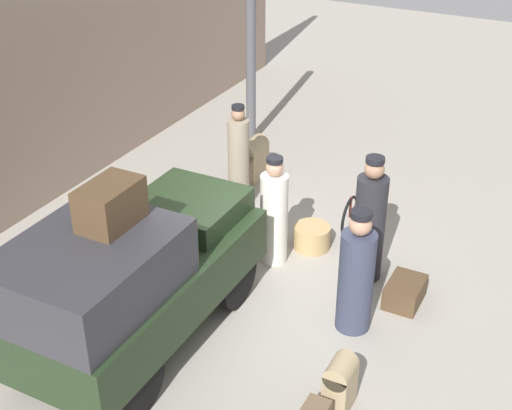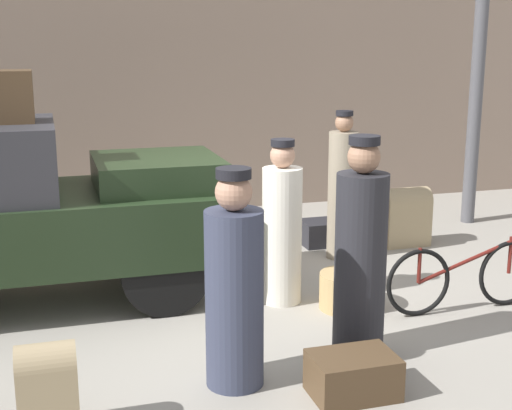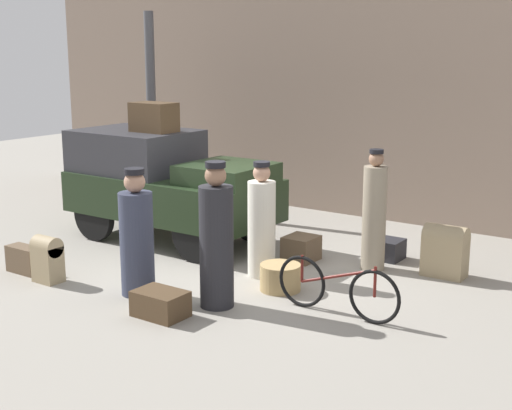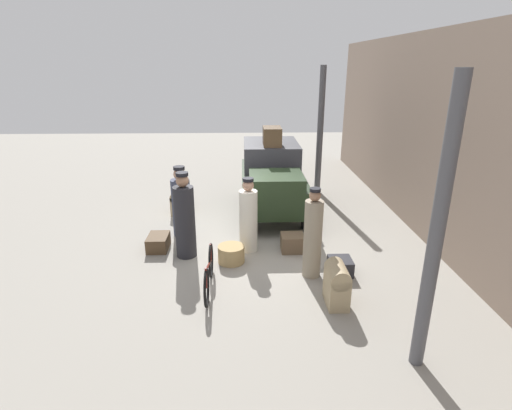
# 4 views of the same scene
# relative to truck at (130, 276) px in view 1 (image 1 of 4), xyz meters

# --- Properties ---
(ground_plane) EXTENTS (30.00, 30.00, 0.00)m
(ground_plane) POSITION_rel_truck_xyz_m (1.97, -0.70, -0.98)
(ground_plane) COLOR gray
(station_building_facade) EXTENTS (16.00, 0.15, 4.50)m
(station_building_facade) POSITION_rel_truck_xyz_m (1.97, 3.38, 1.27)
(station_building_facade) COLOR gray
(station_building_facade) RESTS_ON ground
(canopy_pillar_right) EXTENTS (0.18, 0.18, 3.77)m
(canopy_pillar_right) POSITION_rel_truck_xyz_m (5.88, 1.54, 0.90)
(canopy_pillar_right) COLOR #4C4C51
(canopy_pillar_right) RESTS_ON ground
(truck) EXTENTS (3.47, 1.59, 1.77)m
(truck) POSITION_rel_truck_xyz_m (0.00, 0.00, 0.00)
(truck) COLOR black
(truck) RESTS_ON ground
(bicycle) EXTENTS (1.62, 0.04, 0.69)m
(bicycle) POSITION_rel_truck_xyz_m (3.96, -1.38, -0.65)
(bicycle) COLOR black
(bicycle) RESTS_ON ground
(wicker_basket) EXTENTS (0.54, 0.54, 0.35)m
(wicker_basket) POSITION_rel_truck_xyz_m (2.92, -1.02, -0.81)
(wicker_basket) COLOR tan
(wicker_basket) RESTS_ON ground
(conductor_in_dark_uniform) EXTENTS (0.34, 0.34, 1.73)m
(conductor_in_dark_uniform) POSITION_rel_truck_xyz_m (3.51, 0.51, -0.18)
(conductor_in_dark_uniform) COLOR gray
(conductor_in_dark_uniform) RESTS_ON ground
(porter_lifting_near_truck) EXTENTS (0.42, 0.42, 1.80)m
(porter_lifting_near_truck) POSITION_rel_truck_xyz_m (2.61, -1.96, -0.16)
(porter_lifting_near_truck) COLOR #232328
(porter_lifting_near_truck) RESTS_ON ground
(porter_standing_middle) EXTENTS (0.43, 0.43, 1.64)m
(porter_standing_middle) POSITION_rel_truck_xyz_m (1.50, -2.19, -0.24)
(porter_standing_middle) COLOR #33384C
(porter_standing_middle) RESTS_ON ground
(porter_carrying_trunk) EXTENTS (0.38, 0.38, 1.61)m
(porter_carrying_trunk) POSITION_rel_truck_xyz_m (2.38, -0.66, -0.25)
(porter_carrying_trunk) COLOR silver
(porter_carrying_trunk) RESTS_ON ground
(suitcase_tan_flat) EXTENTS (0.46, 0.43, 0.30)m
(suitcase_tan_flat) POSITION_rel_truck_xyz_m (3.47, 1.07, -0.83)
(suitcase_tan_flat) COLOR #232328
(suitcase_tan_flat) RESTS_ON ground
(trunk_large_brown) EXTENTS (0.61, 0.43, 0.31)m
(trunk_large_brown) POSITION_rel_truck_xyz_m (2.27, -2.61, -0.82)
(trunk_large_brown) COLOR #4C3823
(trunk_large_brown) RESTS_ON ground
(trunk_wicker_pale) EXTENTS (0.58, 0.34, 0.73)m
(trunk_wicker_pale) POSITION_rel_truck_xyz_m (4.47, 0.77, -0.59)
(trunk_wicker_pale) COLOR #9E8966
(trunk_wicker_pale) RESTS_ON ground
(trunk_barrel_dark) EXTENTS (0.38, 0.27, 0.64)m
(trunk_barrel_dark) POSITION_rel_truck_xyz_m (0.16, -2.54, -0.64)
(trunk_barrel_dark) COLOR #9E8966
(trunk_barrel_dark) RESTS_ON ground
(trunk_umber_medium) EXTENTS (0.44, 0.48, 0.37)m
(trunk_umber_medium) POSITION_rel_truck_xyz_m (2.45, 0.27, -0.80)
(trunk_umber_medium) COLOR brown
(trunk_umber_medium) RESTS_ON ground
(trunk_on_truck_roof) EXTENTS (0.71, 0.46, 0.47)m
(trunk_on_truck_roof) POSITION_rel_truck_xyz_m (-0.19, -0.00, 1.03)
(trunk_on_truck_roof) COLOR #4C3823
(trunk_on_truck_roof) RESTS_ON truck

